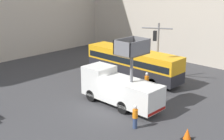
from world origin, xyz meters
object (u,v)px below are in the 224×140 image
at_px(traffic_light_pole, 157,44).
at_px(utility_truck, 119,87).
at_px(traffic_cone_near_truck, 187,134).
at_px(city_bus, 133,62).
at_px(road_worker_directing, 147,82).
at_px(road_worker_near_truck, 135,117).

bearing_deg(traffic_light_pole, utility_truck, -170.17).
bearing_deg(traffic_light_pole, traffic_cone_near_truck, -133.23).
distance_m(traffic_light_pole, traffic_cone_near_truck, 11.68).
bearing_deg(city_bus, traffic_cone_near_truck, 138.84).
distance_m(traffic_light_pole, road_worker_directing, 4.11).
xyz_separation_m(city_bus, road_worker_directing, (-2.38, -3.62, -0.77)).
bearing_deg(traffic_light_pole, road_worker_directing, -160.47).
distance_m(road_worker_near_truck, road_worker_directing, 7.13).
xyz_separation_m(road_worker_near_truck, traffic_cone_near_truck, (1.15, -3.46, -0.50)).
distance_m(city_bus, traffic_light_pole, 3.47).
bearing_deg(city_bus, road_worker_near_truck, 123.85).
bearing_deg(traffic_cone_near_truck, road_worker_directing, 55.36).
relative_size(road_worker_near_truck, traffic_cone_near_truck, 2.25).
bearing_deg(road_worker_directing, traffic_light_pole, 156.43).
distance_m(utility_truck, traffic_light_pole, 7.06).
height_order(utility_truck, road_worker_near_truck, utility_truck).
bearing_deg(utility_truck, traffic_light_pole, 9.83).
bearing_deg(traffic_cone_near_truck, city_bus, 55.79).
bearing_deg(city_bus, traffic_light_pole, 179.32).
relative_size(road_worker_directing, traffic_cone_near_truck, 2.48).
height_order(traffic_light_pole, traffic_cone_near_truck, traffic_light_pole).
relative_size(traffic_light_pole, traffic_cone_near_truck, 7.56).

